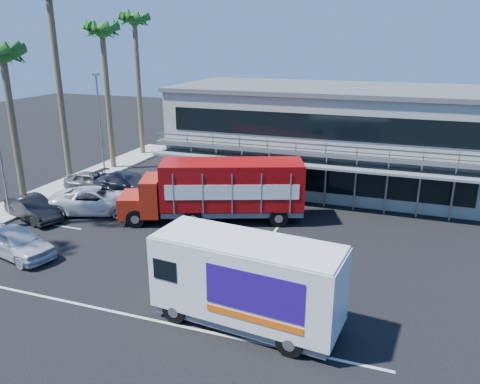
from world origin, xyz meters
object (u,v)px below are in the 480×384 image
(red_truck, at_px, (220,189))
(parked_car_b, at_px, (33,208))
(white_van, at_px, (247,281))
(parked_car_a, at_px, (17,242))

(red_truck, relative_size, parked_car_b, 2.55)
(white_van, xyz_separation_m, parked_car_a, (-12.92, 1.81, -1.09))
(parked_car_b, bearing_deg, parked_car_a, -126.43)
(red_truck, bearing_deg, parked_car_a, -154.50)
(red_truck, bearing_deg, white_van, -83.24)
(white_van, relative_size, parked_car_a, 1.63)
(white_van, height_order, parked_car_b, white_van)
(parked_car_a, bearing_deg, parked_car_b, 48.54)
(red_truck, height_order, parked_car_a, red_truck)
(red_truck, height_order, white_van, red_truck)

